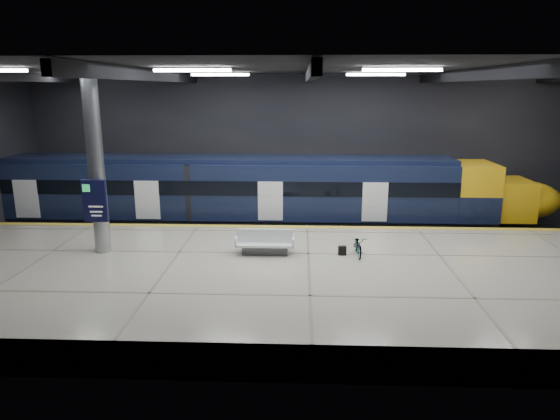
{
  "coord_description": "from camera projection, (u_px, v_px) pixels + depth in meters",
  "views": [
    {
      "loc": [
        -0.35,
        -19.26,
        7.32
      ],
      "look_at": [
        -1.19,
        1.5,
        2.2
      ],
      "focal_mm": 32.0,
      "sensor_mm": 36.0,
      "label": 1
    }
  ],
  "objects": [
    {
      "name": "platform",
      "position": [
        309.0,
        282.0,
        17.87
      ],
      "size": [
        30.0,
        11.0,
        1.1
      ],
      "primitive_type": "cube",
      "color": "#B5AE99",
      "rests_on": "ground"
    },
    {
      "name": "ground",
      "position": [
        307.0,
        271.0,
        20.42
      ],
      "size": [
        30.0,
        30.0,
        0.0
      ],
      "primitive_type": "plane",
      "color": "black",
      "rests_on": "ground"
    },
    {
      "name": "room_shell",
      "position": [
        309.0,
        130.0,
        19.06
      ],
      "size": [
        30.1,
        16.1,
        8.05
      ],
      "color": "black",
      "rests_on": "ground"
    },
    {
      "name": "train",
      "position": [
        248.0,
        194.0,
        25.38
      ],
      "size": [
        29.4,
        2.84,
        3.79
      ],
      "color": "black",
      "rests_on": "ground"
    },
    {
      "name": "info_column",
      "position": [
        96.0,
        166.0,
        18.67
      ],
      "size": [
        0.9,
        0.78,
        6.9
      ],
      "color": "#9EA0A5",
      "rests_on": "platform"
    },
    {
      "name": "bicycle",
      "position": [
        358.0,
        245.0,
        18.91
      ],
      "size": [
        0.57,
        1.51,
        0.79
      ],
      "primitive_type": "imported",
      "rotation": [
        0.0,
        0.0,
        0.03
      ],
      "color": "#99999E",
      "rests_on": "platform"
    },
    {
      "name": "safety_strip",
      "position": [
        307.0,
        227.0,
        22.83
      ],
      "size": [
        30.0,
        0.4,
        0.01
      ],
      "primitive_type": "cube",
      "color": "yellow",
      "rests_on": "platform"
    },
    {
      "name": "pannier_bag",
      "position": [
        342.0,
        251.0,
        18.99
      ],
      "size": [
        0.31,
        0.2,
        0.35
      ],
      "primitive_type": "cube",
      "rotation": [
        0.0,
        0.0,
        0.05
      ],
      "color": "black",
      "rests_on": "platform"
    },
    {
      "name": "rails",
      "position": [
        306.0,
        232.0,
        25.74
      ],
      "size": [
        30.0,
        1.52,
        0.16
      ],
      "color": "gray",
      "rests_on": "ground"
    },
    {
      "name": "bench",
      "position": [
        265.0,
        245.0,
        19.1
      ],
      "size": [
        2.23,
        0.92,
        0.99
      ],
      "rotation": [
        0.0,
        0.0,
        -0.0
      ],
      "color": "#595B60",
      "rests_on": "platform"
    }
  ]
}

